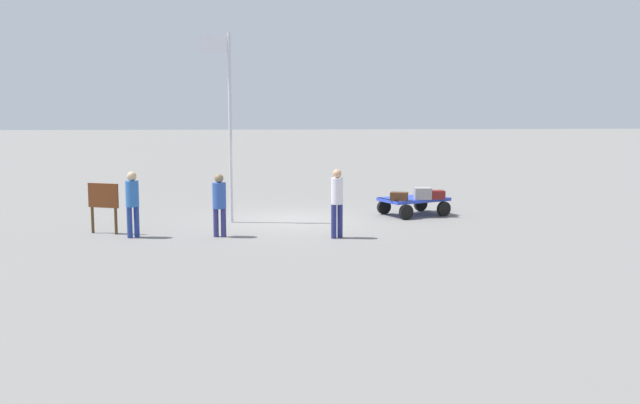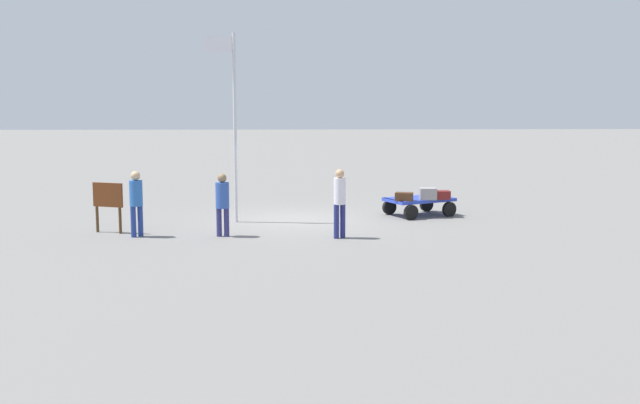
{
  "view_description": "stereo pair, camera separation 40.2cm",
  "coord_description": "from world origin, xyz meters",
  "px_view_note": "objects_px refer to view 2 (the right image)",
  "views": [
    {
      "loc": [
        0.33,
        23.29,
        3.76
      ],
      "look_at": [
        -0.54,
        6.0,
        1.37
      ],
      "focal_mm": 44.15,
      "sensor_mm": 36.0,
      "label": 1
    },
    {
      "loc": [
        -0.07,
        23.31,
        3.76
      ],
      "look_at": [
        -0.54,
        6.0,
        1.37
      ],
      "focal_mm": 44.15,
      "sensor_mm": 36.0,
      "label": 2
    }
  ],
  "objects_px": {
    "suitcase_grey": "(428,194)",
    "luggage_cart": "(419,202)",
    "suitcase_dark": "(404,197)",
    "flagpole": "(232,114)",
    "signboard": "(108,200)",
    "worker_supervisor": "(222,200)",
    "worker_lead": "(340,199)",
    "suitcase_tan": "(440,195)",
    "worker_trailing": "(136,198)"
  },
  "relations": [
    {
      "from": "suitcase_dark",
      "to": "worker_lead",
      "type": "bearing_deg",
      "value": 56.2
    },
    {
      "from": "suitcase_tan",
      "to": "worker_lead",
      "type": "bearing_deg",
      "value": 46.59
    },
    {
      "from": "worker_lead",
      "to": "flagpole",
      "type": "relative_size",
      "value": 0.33
    },
    {
      "from": "luggage_cart",
      "to": "suitcase_tan",
      "type": "height_order",
      "value": "suitcase_tan"
    },
    {
      "from": "suitcase_grey",
      "to": "suitcase_tan",
      "type": "relative_size",
      "value": 0.87
    },
    {
      "from": "worker_trailing",
      "to": "signboard",
      "type": "xyz_separation_m",
      "value": [
        0.89,
        -0.62,
        -0.12
      ]
    },
    {
      "from": "worker_supervisor",
      "to": "signboard",
      "type": "height_order",
      "value": "worker_supervisor"
    },
    {
      "from": "suitcase_tan",
      "to": "signboard",
      "type": "relative_size",
      "value": 0.43
    },
    {
      "from": "suitcase_grey",
      "to": "signboard",
      "type": "relative_size",
      "value": 0.37
    },
    {
      "from": "suitcase_tan",
      "to": "suitcase_grey",
      "type": "bearing_deg",
      "value": 10.65
    },
    {
      "from": "suitcase_grey",
      "to": "signboard",
      "type": "xyz_separation_m",
      "value": [
        9.11,
        2.42,
        0.17
      ]
    },
    {
      "from": "suitcase_tan",
      "to": "suitcase_dark",
      "type": "distance_m",
      "value": 1.19
    },
    {
      "from": "suitcase_grey",
      "to": "flagpole",
      "type": "xyz_separation_m",
      "value": [
        5.86,
        0.69,
        2.43
      ]
    },
    {
      "from": "flagpole",
      "to": "suitcase_dark",
      "type": "bearing_deg",
      "value": -174.79
    },
    {
      "from": "suitcase_grey",
      "to": "luggage_cart",
      "type": "bearing_deg",
      "value": -60.64
    },
    {
      "from": "suitcase_tan",
      "to": "worker_supervisor",
      "type": "bearing_deg",
      "value": 26.25
    },
    {
      "from": "worker_trailing",
      "to": "signboard",
      "type": "relative_size",
      "value": 1.27
    },
    {
      "from": "worker_supervisor",
      "to": "signboard",
      "type": "bearing_deg",
      "value": -11.37
    },
    {
      "from": "suitcase_grey",
      "to": "worker_supervisor",
      "type": "xyz_separation_m",
      "value": [
        5.96,
        3.06,
        0.25
      ]
    },
    {
      "from": "suitcase_tan",
      "to": "suitcase_dark",
      "type": "height_order",
      "value": "suitcase_tan"
    },
    {
      "from": "worker_trailing",
      "to": "suitcase_grey",
      "type": "bearing_deg",
      "value": -159.72
    },
    {
      "from": "worker_lead",
      "to": "worker_trailing",
      "type": "relative_size",
      "value": 1.04
    },
    {
      "from": "suitcase_grey",
      "to": "worker_supervisor",
      "type": "relative_size",
      "value": 0.3
    },
    {
      "from": "suitcase_tan",
      "to": "worker_trailing",
      "type": "height_order",
      "value": "worker_trailing"
    },
    {
      "from": "worker_lead",
      "to": "suitcase_tan",
      "type": "bearing_deg",
      "value": -133.41
    },
    {
      "from": "suitcase_grey",
      "to": "worker_trailing",
      "type": "height_order",
      "value": "worker_trailing"
    },
    {
      "from": "luggage_cart",
      "to": "suitcase_tan",
      "type": "relative_size",
      "value": 3.98
    },
    {
      "from": "flagpole",
      "to": "signboard",
      "type": "distance_m",
      "value": 4.32
    },
    {
      "from": "suitcase_tan",
      "to": "worker_supervisor",
      "type": "distance_m",
      "value": 7.09
    },
    {
      "from": "suitcase_grey",
      "to": "suitcase_tan",
      "type": "distance_m",
      "value": 0.4
    },
    {
      "from": "suitcase_dark",
      "to": "flagpole",
      "type": "xyz_separation_m",
      "value": [
        5.1,
        0.47,
        2.48
      ]
    },
    {
      "from": "suitcase_dark",
      "to": "signboard",
      "type": "height_order",
      "value": "signboard"
    },
    {
      "from": "luggage_cart",
      "to": "signboard",
      "type": "xyz_separation_m",
      "value": [
        8.89,
        2.82,
        0.48
      ]
    },
    {
      "from": "worker_supervisor",
      "to": "flagpole",
      "type": "xyz_separation_m",
      "value": [
        -0.09,
        -2.37,
        2.17
      ]
    },
    {
      "from": "suitcase_tan",
      "to": "luggage_cart",
      "type": "bearing_deg",
      "value": -27.57
    },
    {
      "from": "worker_supervisor",
      "to": "worker_trailing",
      "type": "bearing_deg",
      "value": -0.47
    },
    {
      "from": "signboard",
      "to": "flagpole",
      "type": "bearing_deg",
      "value": -151.92
    },
    {
      "from": "worker_trailing",
      "to": "flagpole",
      "type": "height_order",
      "value": "flagpole"
    },
    {
      "from": "worker_trailing",
      "to": "signboard",
      "type": "distance_m",
      "value": 1.09
    },
    {
      "from": "worker_supervisor",
      "to": "flagpole",
      "type": "distance_m",
      "value": 3.22
    },
    {
      "from": "luggage_cart",
      "to": "worker_supervisor",
      "type": "xyz_separation_m",
      "value": [
        5.73,
        3.45,
        0.56
      ]
    },
    {
      "from": "worker_lead",
      "to": "signboard",
      "type": "distance_m",
      "value": 6.31
    },
    {
      "from": "suitcase_grey",
      "to": "worker_lead",
      "type": "height_order",
      "value": "worker_lead"
    },
    {
      "from": "worker_lead",
      "to": "luggage_cart",
      "type": "bearing_deg",
      "value": -125.07
    },
    {
      "from": "suitcase_tan",
      "to": "suitcase_dark",
      "type": "bearing_deg",
      "value": 14.44
    },
    {
      "from": "luggage_cart",
      "to": "suitcase_dark",
      "type": "xyz_separation_m",
      "value": [
        0.54,
        0.62,
        0.25
      ]
    },
    {
      "from": "suitcase_dark",
      "to": "worker_lead",
      "type": "distance_m",
      "value": 3.82
    },
    {
      "from": "luggage_cart",
      "to": "signboard",
      "type": "height_order",
      "value": "signboard"
    },
    {
      "from": "worker_trailing",
      "to": "flagpole",
      "type": "distance_m",
      "value": 3.95
    },
    {
      "from": "worker_supervisor",
      "to": "worker_lead",
      "type": "bearing_deg",
      "value": 174.03
    }
  ]
}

